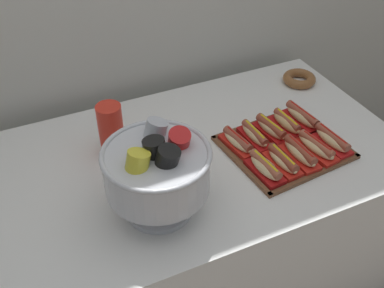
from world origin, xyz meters
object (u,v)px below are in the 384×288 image
Objects in this scene: hot_dog_0 at (265,168)px; hot_dog_9 at (302,117)px; hot_dog_4 at (332,140)px; hot_dog_7 at (271,129)px; hot_dog_2 at (300,153)px; hot_dog_8 at (287,123)px; hot_dog_6 at (254,135)px; donut at (299,79)px; hot_dog_5 at (238,142)px; serving_tray at (284,148)px; punch_bowl at (157,169)px; hot_dog_1 at (283,161)px; cup_stack at (111,130)px; buffet_table at (196,222)px; hot_dog_3 at (316,147)px.

hot_dog_0 is 0.89× the size of hot_dog_9.
hot_dog_7 is at bearing 137.36° from hot_dog_4.
hot_dog_8 is (0.06, 0.17, -0.00)m from hot_dog_2.
hot_dog_8 is at bearing 70.64° from hot_dog_2.
donut is (0.40, 0.29, -0.01)m from hot_dog_6.
hot_dog_2 is at bearing -125.13° from donut.
hot_dog_5 is (-0.31, 0.14, -0.00)m from hot_dog_4.
hot_dog_8 reaches higher than hot_dog_5.
hot_dog_0 is 0.65m from donut.
punch_bowl reaches higher than serving_tray.
hot_dog_1 is at bearing -174.92° from hot_dog_2.
hot_dog_0 is 0.55m from cup_stack.
punch_bowl is 2.24× the size of donut.
hot_dog_4 is (0.15, 0.01, -0.00)m from hot_dog_2.
hot_dog_6 is at bearing -174.92° from hot_dog_8.
hot_dog_7 is 0.43m from donut.
buffet_table is 9.35× the size of hot_dog_1.
hot_dog_9 is 0.73m from cup_stack.
hot_dog_8 is (0.07, 0.01, -0.00)m from hot_dog_7.
buffet_table is at bearing 149.29° from hot_dog_2.
cup_stack is (-0.73, 0.31, 0.06)m from hot_dog_4.
serving_tray is at bearing 95.08° from hot_dog_2.
donut is (0.48, 0.29, -0.01)m from hot_dog_5.
serving_tray is at bearing -84.92° from hot_dog_7.
hot_dog_6 is (-0.08, 0.08, 0.03)m from serving_tray.
hot_dog_2 is 1.21× the size of donut.
hot_dog_7 is (0.15, 0.01, 0.00)m from hot_dog_5.
hot_dog_4 is at bearing -23.16° from cup_stack.
hot_dog_8 is (0.37, -0.02, 0.40)m from buffet_table.
buffet_table is 3.50× the size of serving_tray.
punch_bowl is at bearing -161.76° from hot_dog_7.
punch_bowl is at bearing 178.89° from hot_dog_0.
hot_dog_4 is at bearing 1.62° from punch_bowl.
hot_dog_8 reaches higher than donut.
donut is (0.24, 0.44, -0.01)m from hot_dog_3.
hot_dog_3 is 0.18m from hot_dog_9.
hot_dog_5 reaches higher than donut.
hot_dog_0 is 0.93× the size of hot_dog_2.
hot_dog_1 is 0.89× the size of hot_dog_9.
cup_stack is at bearing 164.13° from hot_dog_7.
punch_bowl is at bearing -164.59° from hot_dog_9.
hot_dog_4 is 1.04× the size of hot_dog_7.
hot_dog_1 is 1.12× the size of donut.
hot_dog_3 is (0.07, 0.01, -0.00)m from hot_dog_2.
serving_tray is 1.34× the size of punch_bowl.
hot_dog_2 and hot_dog_9 have the same top height.
hot_dog_8 reaches higher than buffet_table.
donut is at bearing 44.75° from hot_dog_0.
hot_dog_4 reaches higher than hot_dog_8.
hot_dog_6 is at bearing -174.92° from hot_dog_9.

